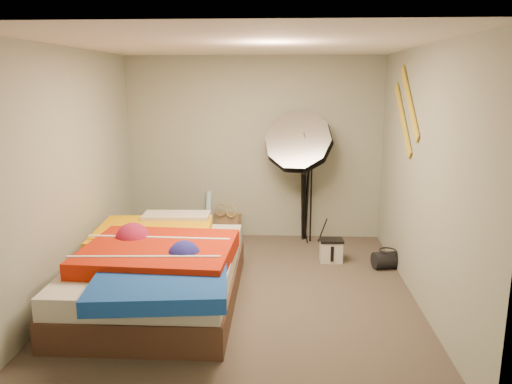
# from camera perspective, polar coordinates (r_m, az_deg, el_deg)

# --- Properties ---
(floor) EXTENTS (4.00, 4.00, 0.00)m
(floor) POSITION_cam_1_polar(r_m,az_deg,el_deg) (5.32, -1.45, -11.47)
(floor) COLOR #4B4239
(floor) RESTS_ON ground
(ceiling) EXTENTS (4.00, 4.00, 0.00)m
(ceiling) POSITION_cam_1_polar(r_m,az_deg,el_deg) (4.86, -1.62, 16.51)
(ceiling) COLOR silver
(ceiling) RESTS_ON wall_back
(wall_back) EXTENTS (3.50, 0.00, 3.50)m
(wall_back) POSITION_cam_1_polar(r_m,az_deg,el_deg) (6.91, -0.21, 4.99)
(wall_back) COLOR gray
(wall_back) RESTS_ON floor
(wall_front) EXTENTS (3.50, 0.00, 3.50)m
(wall_front) POSITION_cam_1_polar(r_m,az_deg,el_deg) (3.01, -4.55, -5.26)
(wall_front) COLOR gray
(wall_front) RESTS_ON floor
(wall_left) EXTENTS (0.00, 4.00, 4.00)m
(wall_left) POSITION_cam_1_polar(r_m,az_deg,el_deg) (5.37, -20.50, 1.95)
(wall_left) COLOR gray
(wall_left) RESTS_ON floor
(wall_right) EXTENTS (0.00, 4.00, 4.00)m
(wall_right) POSITION_cam_1_polar(r_m,az_deg,el_deg) (5.11, 18.45, 1.59)
(wall_right) COLOR gray
(wall_right) RESTS_ON floor
(tote_bag) EXTENTS (0.39, 0.27, 0.37)m
(tote_bag) POSITION_cam_1_polar(r_m,az_deg,el_deg) (7.07, -3.23, -3.76)
(tote_bag) COLOR #9D7C54
(tote_bag) RESTS_ON floor
(wrapping_roll) EXTENTS (0.10, 0.20, 0.66)m
(wrapping_roll) POSITION_cam_1_polar(r_m,az_deg,el_deg) (7.06, -5.48, -2.56)
(wrapping_roll) COLOR #6FBEE3
(wrapping_roll) RESTS_ON floor
(camera_case) EXTENTS (0.27, 0.20, 0.26)m
(camera_case) POSITION_cam_1_polar(r_m,az_deg,el_deg) (6.20, 8.59, -6.72)
(camera_case) COLOR beige
(camera_case) RESTS_ON floor
(duffel_bag) EXTENTS (0.37, 0.27, 0.20)m
(duffel_bag) POSITION_cam_1_polar(r_m,az_deg,el_deg) (6.13, 14.76, -7.52)
(duffel_bag) COLOR black
(duffel_bag) RESTS_ON floor
(wall_stripe_upper) EXTENTS (0.02, 0.91, 0.78)m
(wall_stripe_upper) POSITION_cam_1_polar(r_m,az_deg,el_deg) (5.60, 17.14, 9.83)
(wall_stripe_upper) COLOR gold
(wall_stripe_upper) RESTS_ON wall_right
(wall_stripe_lower) EXTENTS (0.02, 0.91, 0.78)m
(wall_stripe_lower) POSITION_cam_1_polar(r_m,az_deg,el_deg) (5.86, 16.43, 8.01)
(wall_stripe_lower) COLOR gold
(wall_stripe_lower) RESTS_ON wall_right
(bed) EXTENTS (1.63, 2.45, 0.65)m
(bed) POSITION_cam_1_polar(r_m,az_deg,el_deg) (5.12, -11.05, -8.72)
(bed) COLOR #4D3124
(bed) RESTS_ON floor
(photo_umbrella) EXTENTS (1.19, 0.93, 1.90)m
(photo_umbrella) POSITION_cam_1_polar(r_m,az_deg,el_deg) (6.59, 4.96, 5.53)
(photo_umbrella) COLOR black
(photo_umbrella) RESTS_ON floor
(camera_tripod) EXTENTS (0.09, 0.09, 1.43)m
(camera_tripod) POSITION_cam_1_polar(r_m,az_deg,el_deg) (6.85, 5.60, 1.21)
(camera_tripod) COLOR black
(camera_tripod) RESTS_ON floor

